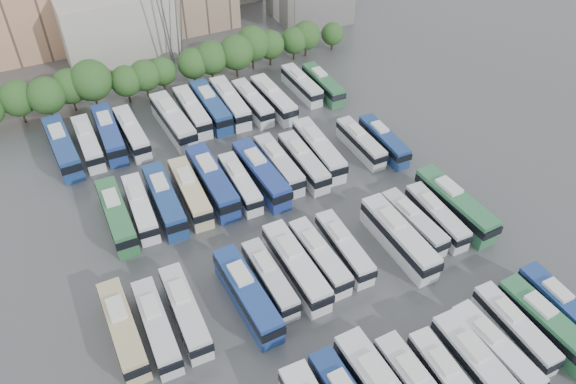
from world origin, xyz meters
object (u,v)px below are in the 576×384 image
bus_r0_s10 (495,350)px  bus_r1_s1 (157,326)px  bus_r0_s12 (547,325)px  bus_r2_s7 (261,174)px  bus_r1_s8 (344,247)px  bus_r2_s5 (212,181)px  bus_r3_s0 (62,147)px  bus_r3_s2 (109,133)px  bus_r1_s5 (270,279)px  bus_r3_s13 (323,84)px  bus_r3_s9 (252,102)px  bus_r1_s13 (455,204)px  bus_r2_s6 (240,183)px  bus_r3_s5 (173,121)px  bus_r3_s12 (302,85)px  bus_r1_s11 (413,222)px  bus_r1_s4 (247,294)px  bus_r3_s1 (88,143)px  bus_r2_s3 (165,200)px  bus_r1_s2 (185,311)px  bus_r2_s1 (117,215)px  bus_r1_s10 (399,237)px  bus_r3_s7 (211,106)px  bus_r3_s3 (132,133)px  bus_r2_s13 (384,140)px  bus_r0_s8 (449,382)px  bus_r1_s0 (123,329)px  bus_r2_s10 (318,149)px  bus_r1_s12 (436,216)px  bus_r2_s8 (279,164)px  bus_r2_s9 (303,162)px  bus_r2_s12 (361,142)px  bus_r0_s11 (514,328)px  bus_r1_s7 (319,256)px  bus_r3_s8 (230,102)px  bus_r1_s6 (296,266)px  bus_r2_s2 (140,207)px  bus_r3_s6 (192,111)px

bus_r0_s10 → bus_r1_s1: (-29.58, 17.82, 0.05)m
bus_r0_s12 → bus_r2_s7: size_ratio=0.92×
bus_r1_s8 → bus_r2_s5: 20.72m
bus_r3_s0 → bus_r3_s2: 6.90m
bus_r1_s5 → bus_r3_s13: bus_r3_s13 is taller
bus_r2_s5 → bus_r3_s9: size_ratio=1.18×
bus_r1_s13 → bus_r3_s13: (-0.11, 34.68, -0.29)m
bus_r1_s13 → bus_r3_s2: 50.96m
bus_r2_s6 → bus_r3_s5: 18.50m
bus_r3_s12 → bus_r3_s0: bearing=-179.5°
bus_r1_s11 → bus_r2_s5: bearing=134.6°
bus_r1_s4 → bus_r3_s1: size_ratio=1.10×
bus_r1_s4 → bus_r2_s3: 19.41m
bus_r1_s2 → bus_r2_s1: bearing=101.0°
bus_r1_s13 → bus_r2_s1: 43.18m
bus_r1_s10 → bus_r3_s0: (-33.26, 36.89, 0.04)m
bus_r1_s10 → bus_r3_s7: size_ratio=1.02×
bus_r3_s3 → bus_r3_s5: bus_r3_s5 is taller
bus_r3_s9 → bus_r3_s3: bearing=178.6°
bus_r2_s13 → bus_r3_s3: (-33.07, 18.51, 0.13)m
bus_r0_s8 → bus_r3_s13: bus_r3_s13 is taller
bus_r0_s10 → bus_r2_s5: bus_r2_s5 is taller
bus_r0_s10 → bus_r0_s12: 6.80m
bus_r0_s10 → bus_r1_s0: size_ratio=0.94×
bus_r0_s8 → bus_r1_s1: bearing=143.1°
bus_r0_s12 → bus_r0_s8: bearing=-179.8°
bus_r2_s5 → bus_r2_s7: 6.71m
bus_r2_s5 → bus_r2_s10: bearing=0.2°
bus_r1_s12 → bus_r2_s8: (-13.35, 18.36, 0.15)m
bus_r2_s9 → bus_r2_s12: bus_r2_s9 is taller
bus_r0_s11 → bus_r3_s3: bearing=117.5°
bus_r0_s12 → bus_r1_s8: (-13.14, 19.11, -0.18)m
bus_r0_s8 → bus_r2_s3: size_ratio=0.87×
bus_r2_s7 → bus_r1_s7: bearing=-92.2°
bus_r2_s1 → bus_r2_s9: 26.30m
bus_r0_s11 → bus_r1_s2: bus_r1_s2 is taller
bus_r3_s1 → bus_r1_s8: bearing=-56.6°
bus_r3_s12 → bus_r0_s10: bearing=-97.8°
bus_r2_s10 → bus_r3_s8: 18.91m
bus_r2_s12 → bus_r1_s6: bearing=-138.3°
bus_r0_s11 → bus_r1_s7: bus_r1_s7 is taller
bus_r1_s1 → bus_r1_s0: bearing=162.7°
bus_r2_s6 → bus_r3_s5: size_ratio=0.83×
bus_r1_s10 → bus_r2_s7: size_ratio=0.98×
bus_r2_s7 → bus_r3_s1: bearing=135.4°
bus_r2_s2 → bus_r2_s6: bearing=-1.9°
bus_r0_s10 → bus_r3_s13: 54.42m
bus_r0_s11 → bus_r2_s3: (-26.66, 35.31, 0.29)m
bus_r3_s6 → bus_r1_s11: bearing=-65.0°
bus_r1_s1 → bus_r2_s8: bearing=40.5°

